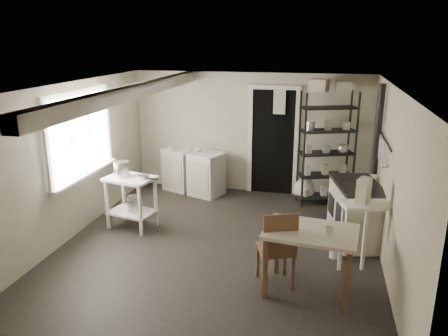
% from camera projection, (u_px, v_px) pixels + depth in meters
% --- Properties ---
extents(floor, '(5.00, 5.00, 0.00)m').
position_uv_depth(floor, '(219.00, 246.00, 6.34)').
color(floor, black).
rests_on(floor, ground).
extents(ceiling, '(5.00, 5.00, 0.00)m').
position_uv_depth(ceiling, '(219.00, 86.00, 5.68)').
color(ceiling, silver).
rests_on(ceiling, wall_back).
extents(wall_back, '(4.50, 0.02, 2.30)m').
position_uv_depth(wall_back, '(250.00, 134.00, 8.35)').
color(wall_back, '#BBB69F').
rests_on(wall_back, ground).
extents(wall_front, '(4.50, 0.02, 2.30)m').
position_uv_depth(wall_front, '(149.00, 255.00, 3.68)').
color(wall_front, '#BBB69F').
rests_on(wall_front, ground).
extents(wall_left, '(0.02, 5.00, 2.30)m').
position_uv_depth(wall_left, '(73.00, 161.00, 6.50)').
color(wall_left, '#BBB69F').
rests_on(wall_left, ground).
extents(wall_right, '(0.02, 5.00, 2.30)m').
position_uv_depth(wall_right, '(391.00, 182.00, 5.53)').
color(wall_right, '#BBB69F').
rests_on(wall_right, ground).
extents(window, '(0.12, 1.76, 1.28)m').
position_uv_depth(window, '(79.00, 135.00, 6.58)').
color(window, white).
rests_on(window, wall_left).
extents(doorway, '(0.96, 0.10, 2.08)m').
position_uv_depth(doorway, '(273.00, 143.00, 8.27)').
color(doorway, white).
rests_on(doorway, ground).
extents(ceiling_beam, '(0.18, 5.00, 0.18)m').
position_uv_depth(ceiling_beam, '(134.00, 92.00, 5.97)').
color(ceiling_beam, white).
rests_on(ceiling_beam, ceiling).
extents(wallpaper_panel, '(0.01, 5.00, 2.30)m').
position_uv_depth(wallpaper_panel, '(391.00, 182.00, 5.53)').
color(wallpaper_panel, beige).
rests_on(wallpaper_panel, wall_right).
extents(utensil_rail, '(0.06, 1.20, 0.44)m').
position_uv_depth(utensil_rail, '(384.00, 141.00, 5.99)').
color(utensil_rail, '#BDBDC0').
rests_on(utensil_rail, wall_right).
extents(prep_table, '(0.83, 0.67, 0.84)m').
position_uv_depth(prep_table, '(132.00, 204.00, 6.87)').
color(prep_table, white).
rests_on(prep_table, ground).
extents(stockpot, '(0.31, 0.31, 0.26)m').
position_uv_depth(stockpot, '(122.00, 170.00, 6.78)').
color(stockpot, '#BDBDC0').
rests_on(stockpot, prep_table).
extents(saucepan, '(0.21, 0.21, 0.10)m').
position_uv_depth(saucepan, '(143.00, 178.00, 6.67)').
color(saucepan, '#BDBDC0').
rests_on(saucepan, prep_table).
extents(bucket, '(0.28, 0.28, 0.26)m').
position_uv_depth(bucket, '(135.00, 204.00, 6.90)').
color(bucket, '#BDBDC0').
rests_on(bucket, prep_table).
extents(base_cabinets, '(1.37, 0.95, 0.83)m').
position_uv_depth(base_cabinets, '(193.00, 169.00, 8.47)').
color(base_cabinets, beige).
rests_on(base_cabinets, ground).
extents(mixing_bowl, '(0.35, 0.35, 0.07)m').
position_uv_depth(mixing_bowl, '(196.00, 145.00, 8.26)').
color(mixing_bowl, white).
rests_on(mixing_bowl, base_cabinets).
extents(counter_cup, '(0.14, 0.14, 0.10)m').
position_uv_depth(counter_cup, '(170.00, 144.00, 8.30)').
color(counter_cup, white).
rests_on(counter_cup, base_cabinets).
extents(shelf_rack, '(1.03, 0.67, 2.03)m').
position_uv_depth(shelf_rack, '(326.00, 153.00, 7.75)').
color(shelf_rack, black).
rests_on(shelf_rack, ground).
extents(shelf_jar, '(0.11, 0.11, 0.20)m').
position_uv_depth(shelf_jar, '(312.00, 128.00, 7.71)').
color(shelf_jar, white).
rests_on(shelf_jar, shelf_rack).
extents(storage_box_a, '(0.36, 0.34, 0.20)m').
position_uv_depth(storage_box_a, '(319.00, 92.00, 7.48)').
color(storage_box_a, beige).
rests_on(storage_box_a, shelf_rack).
extents(storage_box_b, '(0.27, 0.25, 0.17)m').
position_uv_depth(storage_box_b, '(343.00, 94.00, 7.45)').
color(storage_box_b, beige).
rests_on(storage_box_b, shelf_rack).
extents(stove, '(0.84, 1.21, 0.87)m').
position_uv_depth(stove, '(356.00, 212.00, 6.44)').
color(stove, beige).
rests_on(stove, ground).
extents(stovepipe, '(0.12, 0.12, 1.42)m').
position_uv_depth(stovepipe, '(378.00, 130.00, 6.51)').
color(stovepipe, black).
rests_on(stovepipe, stove).
extents(side_ledge, '(0.66, 0.46, 0.93)m').
position_uv_depth(side_ledge, '(363.00, 239.00, 5.58)').
color(side_ledge, white).
rests_on(side_ledge, ground).
extents(oats_box, '(0.20, 0.25, 0.32)m').
position_uv_depth(oats_box, '(363.00, 197.00, 5.43)').
color(oats_box, beige).
rests_on(oats_box, side_ledge).
extents(work_table, '(1.12, 0.85, 0.79)m').
position_uv_depth(work_table, '(309.00, 262.00, 5.11)').
color(work_table, beige).
rests_on(work_table, ground).
extents(table_cup, '(0.12, 0.12, 0.09)m').
position_uv_depth(table_cup, '(329.00, 234.00, 4.87)').
color(table_cup, white).
rests_on(table_cup, work_table).
extents(chair, '(0.54, 0.55, 0.99)m').
position_uv_depth(chair, '(276.00, 247.00, 5.25)').
color(chair, '#513422').
rests_on(chair, ground).
extents(flour_sack, '(0.42, 0.37, 0.46)m').
position_uv_depth(flour_sack, '(304.00, 188.00, 8.05)').
color(flour_sack, beige).
rests_on(flour_sack, ground).
extents(floor_crock, '(0.16, 0.16, 0.16)m').
position_uv_depth(floor_crock, '(334.00, 252.00, 6.00)').
color(floor_crock, white).
rests_on(floor_crock, ground).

